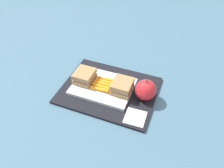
{
  "coord_description": "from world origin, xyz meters",
  "views": [
    {
      "loc": [
        0.23,
        -0.56,
        0.61
      ],
      "look_at": [
        0.01,
        0.0,
        0.04
      ],
      "focal_mm": 35.03,
      "sensor_mm": 36.0,
      "label": 1
    }
  ],
  "objects": [
    {
      "name": "ground_plane",
      "position": [
        0.0,
        0.0,
        0.0
      ],
      "size": [
        2.4,
        2.4,
        0.0
      ],
      "primitive_type": "plane",
      "color": "#42667A"
    },
    {
      "name": "sandwich_half_right",
      "position": [
        0.05,
        0.0,
        0.04
      ],
      "size": [
        0.07,
        0.08,
        0.04
      ],
      "color": "#9E7A4C",
      "rests_on": "food_tray"
    },
    {
      "name": "apple",
      "position": [
        0.14,
        0.01,
        0.05
      ],
      "size": [
        0.08,
        0.08,
        0.09
      ],
      "color": "red",
      "rests_on": "lunchbag_mat"
    },
    {
      "name": "food_tray",
      "position": [
        -0.03,
        0.0,
        0.02
      ],
      "size": [
        0.23,
        0.17,
        0.01
      ],
      "primitive_type": "cube",
      "color": "white",
      "rests_on": "lunchbag_mat"
    },
    {
      "name": "sandwich_half_left",
      "position": [
        -0.1,
        0.0,
        0.04
      ],
      "size": [
        0.07,
        0.08,
        0.04
      ],
      "color": "#9E7A4C",
      "rests_on": "food_tray"
    },
    {
      "name": "carrot_sticks_bundle",
      "position": [
        -0.02,
        -0.0,
        0.03
      ],
      "size": [
        0.08,
        0.07,
        0.02
      ],
      "color": "orange",
      "rests_on": "food_tray"
    },
    {
      "name": "lunchbag_mat",
      "position": [
        0.0,
        0.0,
        0.01
      ],
      "size": [
        0.36,
        0.28,
        0.01
      ],
      "primitive_type": "cube",
      "color": "black",
      "rests_on": "ground_plane"
    },
    {
      "name": "paper_napkin",
      "position": [
        0.14,
        -0.1,
        0.01
      ],
      "size": [
        0.07,
        0.07,
        0.0
      ],
      "primitive_type": "cube",
      "rotation": [
        0.0,
        0.0,
        0.04
      ],
      "color": "white",
      "rests_on": "lunchbag_mat"
    }
  ]
}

